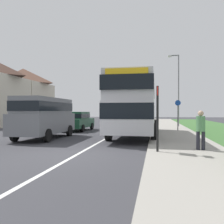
# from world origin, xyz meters

# --- Properties ---
(ground_plane) EXTENTS (120.00, 120.00, 0.00)m
(ground_plane) POSITION_xyz_m (0.00, 0.00, 0.00)
(ground_plane) COLOR #38383D
(lane_marking_centre) EXTENTS (0.14, 60.00, 0.01)m
(lane_marking_centre) POSITION_xyz_m (0.00, 8.00, 0.00)
(lane_marking_centre) COLOR silver
(lane_marking_centre) RESTS_ON ground_plane
(pavement_near_side) EXTENTS (3.20, 68.00, 0.12)m
(pavement_near_side) POSITION_xyz_m (4.20, 6.00, 0.06)
(pavement_near_side) COLOR #9E998E
(pavement_near_side) RESTS_ON ground_plane
(double_decker_bus) EXTENTS (2.80, 9.91, 3.70)m
(double_decker_bus) POSITION_xyz_m (1.60, 7.30, 2.14)
(double_decker_bus) COLOR #BCBCC1
(double_decker_bus) RESTS_ON ground_plane
(parked_van_grey) EXTENTS (2.11, 5.31, 2.43)m
(parked_van_grey) POSITION_xyz_m (-3.62, 4.90, 1.43)
(parked_van_grey) COLOR slate
(parked_van_grey) RESTS_ON ground_plane
(parked_car_dark_green) EXTENTS (1.88, 4.53, 1.59)m
(parked_car_dark_green) POSITION_xyz_m (-3.51, 10.85, 0.88)
(parked_car_dark_green) COLOR #19472D
(parked_car_dark_green) RESTS_ON ground_plane
(pedestrian_at_stop) EXTENTS (0.34, 0.34, 1.67)m
(pedestrian_at_stop) POSITION_xyz_m (4.68, 1.25, 0.98)
(pedestrian_at_stop) COLOR #23232D
(pedestrian_at_stop) RESTS_ON ground_plane
(bus_stop_sign) EXTENTS (0.09, 0.52, 2.60)m
(bus_stop_sign) POSITION_xyz_m (3.00, 0.56, 1.54)
(bus_stop_sign) COLOR black
(bus_stop_sign) RESTS_ON ground_plane
(cycle_route_sign) EXTENTS (0.44, 0.08, 2.52)m
(cycle_route_sign) POSITION_xyz_m (4.68, 11.18, 1.43)
(cycle_route_sign) COLOR slate
(cycle_route_sign) RESTS_ON ground_plane
(street_lamp_mid) EXTENTS (1.14, 0.20, 7.45)m
(street_lamp_mid) POSITION_xyz_m (5.17, 17.18, 4.27)
(street_lamp_mid) COLOR slate
(street_lamp_mid) RESTS_ON ground_plane
(house_terrace_far_side) EXTENTS (6.19, 13.81, 7.46)m
(house_terrace_far_side) POSITION_xyz_m (-14.86, 18.42, 3.73)
(house_terrace_far_side) COLOR beige
(house_terrace_far_side) RESTS_ON ground_plane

